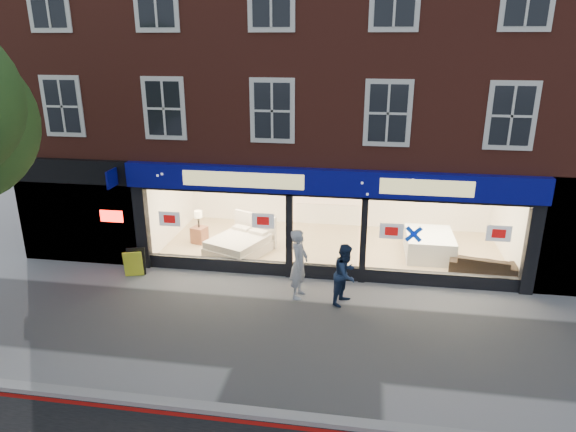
% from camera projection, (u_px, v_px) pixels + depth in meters
% --- Properties ---
extents(ground, '(120.00, 120.00, 0.00)m').
position_uv_depth(ground, '(313.00, 335.00, 12.08)').
color(ground, gray).
rests_on(ground, ground).
extents(kerb_line, '(60.00, 0.10, 0.01)m').
position_uv_depth(kerb_line, '(294.00, 428.00, 9.18)').
color(kerb_line, '#8C0A07').
rests_on(kerb_line, ground).
extents(kerb_stone, '(60.00, 0.25, 0.12)m').
position_uv_depth(kerb_stone, '(296.00, 418.00, 9.35)').
color(kerb_stone, gray).
rests_on(kerb_stone, ground).
extents(showroom_floor, '(11.00, 4.50, 0.10)m').
position_uv_depth(showroom_floor, '(331.00, 248.00, 16.96)').
color(showroom_floor, tan).
rests_on(showroom_floor, ground).
extents(building, '(19.00, 8.26, 10.30)m').
position_uv_depth(building, '(340.00, 36.00, 16.36)').
color(building, maroon).
rests_on(building, ground).
extents(display_bed, '(2.19, 2.38, 1.08)m').
position_uv_depth(display_bed, '(241.00, 243.00, 16.40)').
color(display_bed, beige).
rests_on(display_bed, showroom_floor).
extents(bedside_table, '(0.56, 0.56, 0.55)m').
position_uv_depth(bedside_table, '(199.00, 235.00, 17.20)').
color(bedside_table, brown).
rests_on(bedside_table, showroom_floor).
extents(mattress_stack, '(1.45, 1.83, 0.72)m').
position_uv_depth(mattress_stack, '(429.00, 245.00, 16.14)').
color(mattress_stack, silver).
rests_on(mattress_stack, showroom_floor).
extents(sofa, '(1.98, 1.08, 0.55)m').
position_uv_depth(sofa, '(483.00, 265.00, 14.93)').
color(sofa, black).
rests_on(sofa, showroom_floor).
extents(a_board, '(0.62, 0.50, 0.83)m').
position_uv_depth(a_board, '(135.00, 263.00, 14.96)').
color(a_board, yellow).
rests_on(a_board, ground).
extents(pedestrian_grey, '(0.57, 0.76, 1.91)m').
position_uv_depth(pedestrian_grey, '(299.00, 264.00, 13.60)').
color(pedestrian_grey, '#AFB0B7').
rests_on(pedestrian_grey, ground).
extents(pedestrian_blue, '(0.90, 0.99, 1.65)m').
position_uv_depth(pedestrian_blue, '(346.00, 274.00, 13.30)').
color(pedestrian_blue, '#192846').
rests_on(pedestrian_blue, ground).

